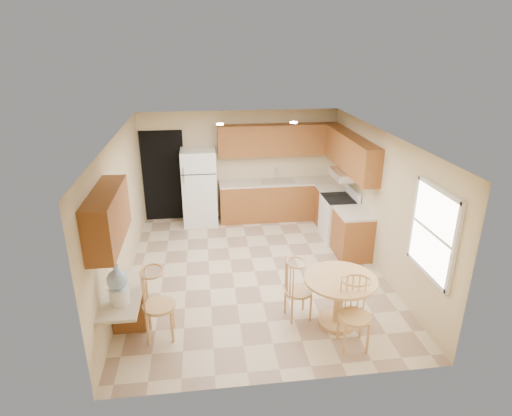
{
  "coord_description": "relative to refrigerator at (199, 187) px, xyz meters",
  "views": [
    {
      "loc": [
        -0.86,
        -6.8,
        3.94
      ],
      "look_at": [
        0.06,
        0.3,
        1.13
      ],
      "focal_mm": 30.0,
      "sensor_mm": 36.0,
      "label": 1
    }
  ],
  "objects": [
    {
      "name": "stove",
      "position": [
        2.88,
        -1.22,
        -0.39
      ],
      "size": [
        0.65,
        0.76,
        1.09
      ],
      "color": "white",
      "rests_on": "floor"
    },
    {
      "name": "chair_desk",
      "position": [
        -0.6,
        -4.14,
        -0.22
      ],
      "size": [
        0.46,
        0.6,
        1.05
      ],
      "rotation": [
        0.0,
        0.0,
        -1.55
      ],
      "color": "tan",
      "rests_on": "floor"
    },
    {
      "name": "window",
      "position": [
        3.18,
        -4.25,
        0.64
      ],
      "size": [
        0.06,
        1.12,
        1.3
      ],
      "color": "white",
      "rests_on": "wall_right"
    },
    {
      "name": "refrigerator",
      "position": [
        0.0,
        0.0,
        0.0
      ],
      "size": [
        0.76,
        0.74,
        1.72
      ],
      "color": "white",
      "rests_on": "floor"
    },
    {
      "name": "base_cab_right_a",
      "position": [
        2.9,
        -0.54,
        -0.43
      ],
      "size": [
        0.6,
        0.59,
        0.87
      ],
      "primitive_type": "cube",
      "color": "#945625",
      "rests_on": "floor"
    },
    {
      "name": "dining_table",
      "position": [
        1.97,
        -4.09,
        -0.35
      ],
      "size": [
        1.05,
        1.05,
        0.78
      ],
      "rotation": [
        0.0,
        0.0,
        -0.3
      ],
      "color": "tan",
      "rests_on": "floor"
    },
    {
      "name": "wall_left",
      "position": [
        -1.3,
        -2.4,
        0.39
      ],
      "size": [
        0.02,
        5.5,
        2.5
      ],
      "primitive_type": "cube",
      "color": "#C7B386",
      "rests_on": "floor"
    },
    {
      "name": "upper_cab_left",
      "position": [
        -1.13,
        -4.0,
        0.99
      ],
      "size": [
        0.33,
        1.4,
        0.7
      ],
      "primitive_type": "cube",
      "color": "#945625",
      "rests_on": "wall_left"
    },
    {
      "name": "can_light_b",
      "position": [
        1.85,
        -1.2,
        1.62
      ],
      "size": [
        0.14,
        0.14,
        0.02
      ],
      "primitive_type": "cylinder",
      "color": "white",
      "rests_on": "ceiling"
    },
    {
      "name": "wall_front",
      "position": [
        0.95,
        -5.15,
        0.39
      ],
      "size": [
        4.5,
        0.02,
        2.5
      ],
      "primitive_type": "cube",
      "color": "#C7B386",
      "rests_on": "floor"
    },
    {
      "name": "chair_table_a",
      "position": [
        1.42,
        -3.93,
        -0.29
      ],
      "size": [
        0.42,
        0.54,
        0.94
      ],
      "rotation": [
        0.0,
        0.0,
        -1.42
      ],
      "color": "tan",
      "rests_on": "floor"
    },
    {
      "name": "desk_top",
      "position": [
        -1.05,
        -4.1,
        -0.11
      ],
      "size": [
        0.5,
        1.2,
        0.04
      ],
      "primitive_type": "cube",
      "color": "beige",
      "rests_on": "desk_pedestal"
    },
    {
      "name": "wall_right",
      "position": [
        3.2,
        -2.4,
        0.39
      ],
      "size": [
        0.02,
        5.5,
        2.5
      ],
      "primitive_type": "cube",
      "color": "#C7B386",
      "rests_on": "floor"
    },
    {
      "name": "sink",
      "position": [
        1.8,
        0.05,
        0.05
      ],
      "size": [
        0.78,
        0.44,
        0.01
      ],
      "primitive_type": "cube",
      "color": "silver",
      "rests_on": "counter_back"
    },
    {
      "name": "range_hood",
      "position": [
        2.95,
        -1.22,
        0.56
      ],
      "size": [
        0.5,
        0.76,
        0.14
      ],
      "primitive_type": "cube",
      "color": "silver",
      "rests_on": "upper_cab_right"
    },
    {
      "name": "counter_right_b",
      "position": [
        2.9,
        -2.0,
        0.03
      ],
      "size": [
        0.63,
        0.8,
        0.04
      ],
      "primitive_type": "cube",
      "color": "beige",
      "rests_on": "base_cab_right_b"
    },
    {
      "name": "counter_right_a",
      "position": [
        2.9,
        -0.54,
        0.03
      ],
      "size": [
        0.63,
        0.59,
        0.04
      ],
      "primitive_type": "cube",
      "color": "beige",
      "rests_on": "base_cab_right_a"
    },
    {
      "name": "floor",
      "position": [
        0.95,
        -2.4,
        -0.86
      ],
      "size": [
        5.5,
        5.5,
        0.0
      ],
      "primitive_type": "plane",
      "color": "beige",
      "rests_on": "ground"
    },
    {
      "name": "ceiling",
      "position": [
        0.95,
        -2.4,
        1.64
      ],
      "size": [
        4.5,
        5.5,
        0.02
      ],
      "primitive_type": "cube",
      "color": "white",
      "rests_on": "wall_back"
    },
    {
      "name": "can_light_a",
      "position": [
        0.45,
        -1.2,
        1.62
      ],
      "size": [
        0.14,
        0.14,
        0.02
      ],
      "primitive_type": "cylinder",
      "color": "white",
      "rests_on": "ceiling"
    },
    {
      "name": "base_cab_back",
      "position": [
        1.83,
        0.05,
        -0.43
      ],
      "size": [
        2.75,
        0.6,
        0.87
      ],
      "primitive_type": "cube",
      "color": "#945625",
      "rests_on": "floor"
    },
    {
      "name": "base_cab_right_b",
      "position": [
        2.9,
        -2.0,
        -0.43
      ],
      "size": [
        0.6,
        0.8,
        0.87
      ],
      "primitive_type": "cube",
      "color": "#945625",
      "rests_on": "floor"
    },
    {
      "name": "chair_table_b",
      "position": [
        2.02,
        -4.7,
        -0.25
      ],
      "size": [
        0.44,
        0.44,
        1.01
      ],
      "rotation": [
        0.0,
        0.0,
        3.08
      ],
      "color": "tan",
      "rests_on": "floor"
    },
    {
      "name": "upper_cab_back",
      "position": [
        1.83,
        0.19,
        0.99
      ],
      "size": [
        2.75,
        0.33,
        0.7
      ],
      "primitive_type": "cube",
      "color": "#945625",
      "rests_on": "wall_back"
    },
    {
      "name": "counter_back",
      "position": [
        1.83,
        0.05,
        0.03
      ],
      "size": [
        2.75,
        0.63,
        0.04
      ],
      "primitive_type": "cube",
      "color": "beige",
      "rests_on": "base_cab_back"
    },
    {
      "name": "wall_back",
      "position": [
        0.95,
        0.35,
        0.39
      ],
      "size": [
        4.5,
        0.02,
        2.5
      ],
      "primitive_type": "cube",
      "color": "#C7B386",
      "rests_on": "floor"
    },
    {
      "name": "desk_pedestal",
      "position": [
        -1.05,
        -3.72,
        -0.5
      ],
      "size": [
        0.48,
        0.42,
        0.72
      ],
      "primitive_type": "cube",
      "color": "#945625",
      "rests_on": "floor"
    },
    {
      "name": "doorway",
      "position": [
        -0.8,
        0.34,
        0.19
      ],
      "size": [
        0.9,
        0.02,
        2.1
      ],
      "primitive_type": "cube",
      "color": "black",
      "rests_on": "floor"
    },
    {
      "name": "upper_cab_right",
      "position": [
        3.04,
        -1.19,
        0.99
      ],
      "size": [
        0.33,
        2.42,
        0.7
      ],
      "primitive_type": "cube",
      "color": "#945625",
      "rests_on": "wall_right"
    },
    {
      "name": "water_crock",
      "position": [
        -1.05,
        -4.31,
        0.16
      ],
      "size": [
        0.27,
        0.27,
        0.55
      ],
      "color": "white",
      "rests_on": "desk_top"
    }
  ]
}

